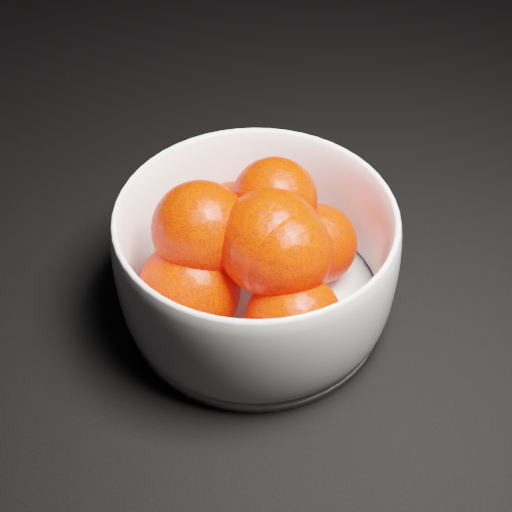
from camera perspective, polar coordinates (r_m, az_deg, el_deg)
The scene contains 2 objects.
bowl at distance 0.52m, azimuth -0.00°, elevation -0.39°, with size 0.20×0.20×0.10m.
orange_pile at distance 0.50m, azimuth -0.20°, elevation 0.33°, with size 0.15×0.15×0.11m.
Camera 1 is at (0.00, -0.57, 0.42)m, focal length 50.00 mm.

